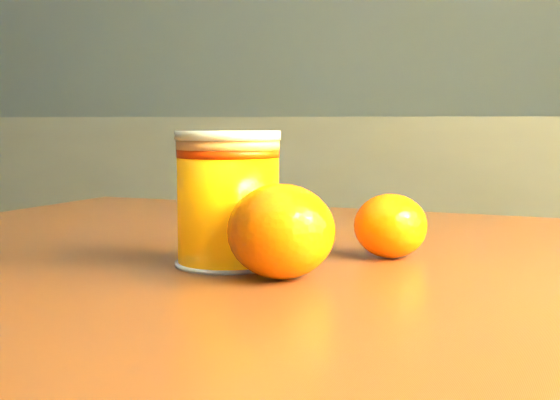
% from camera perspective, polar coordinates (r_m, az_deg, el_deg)
% --- Properties ---
extents(kitchen_counter, '(3.15, 0.60, 0.90)m').
position_cam_1_polar(kitchen_counter, '(2.10, -11.49, -6.46)').
color(kitchen_counter, '#525357').
rests_on(kitchen_counter, ground).
extents(juice_glass, '(0.08, 0.08, 0.10)m').
position_cam_1_polar(juice_glass, '(0.57, -3.81, 0.06)').
color(juice_glass, orange).
rests_on(juice_glass, table).
extents(orange_front, '(0.09, 0.09, 0.06)m').
position_cam_1_polar(orange_front, '(0.52, 0.08, -2.30)').
color(orange_front, '#F76304').
rests_on(orange_front, table).
extents(orange_back, '(0.07, 0.07, 0.05)m').
position_cam_1_polar(orange_back, '(0.61, 8.09, -1.88)').
color(orange_back, '#F76304').
rests_on(orange_back, table).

